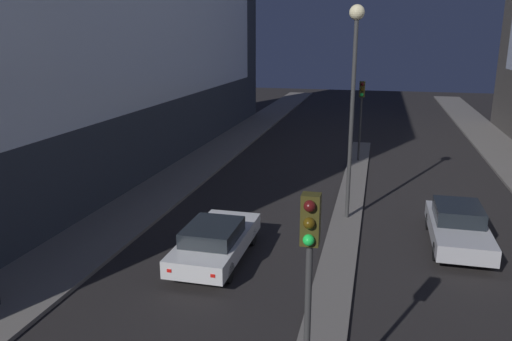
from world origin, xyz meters
TOP-DOWN VIEW (x-y plane):
  - median_strip at (0.00, 15.58)m, footprint 1.19×29.15m
  - traffic_light_near at (0.00, 3.19)m, footprint 0.32×0.42m
  - traffic_light_mid at (0.00, 24.86)m, footprint 0.32×0.42m
  - street_lamp at (0.00, 14.90)m, footprint 0.57×0.57m
  - car_left_lane at (-4.02, 9.99)m, footprint 1.93×4.74m
  - car_right_lane at (4.02, 13.28)m, footprint 1.88×4.67m

SIDE VIEW (x-z plane):
  - median_strip at x=0.00m, z-range 0.00..0.12m
  - car_left_lane at x=-4.02m, z-range 0.03..1.39m
  - car_right_lane at x=4.02m, z-range 0.02..1.45m
  - traffic_light_near at x=0.00m, z-range 1.20..5.86m
  - traffic_light_mid at x=0.00m, z-range 1.20..5.86m
  - street_lamp at x=0.00m, z-range 1.87..10.19m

